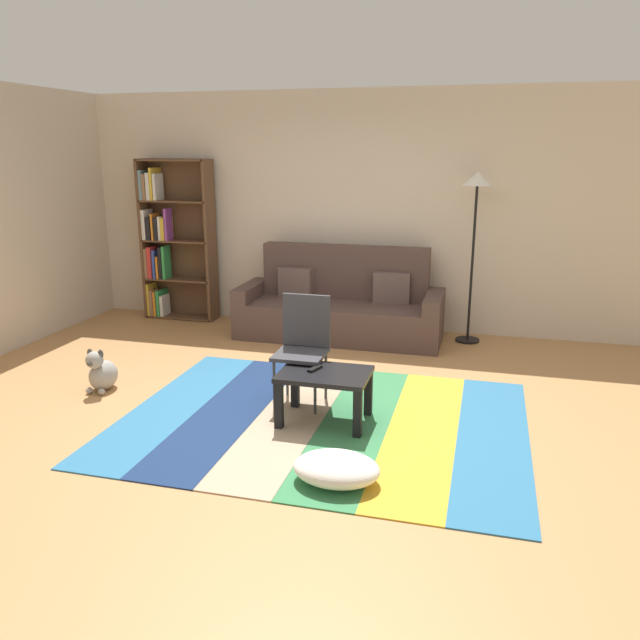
{
  "coord_description": "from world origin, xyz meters",
  "views": [
    {
      "loc": [
        1.41,
        -4.65,
        2.05
      ],
      "look_at": [
        0.08,
        0.33,
        0.65
      ],
      "focal_mm": 35.38,
      "sensor_mm": 36.0,
      "label": 1
    }
  ],
  "objects": [
    {
      "name": "left_wall",
      "position": [
        -3.4,
        0.75,
        1.35
      ],
      "size": [
        0.1,
        5.5,
        2.7
      ],
      "primitive_type": "cube",
      "color": "beige",
      "rests_on": "ground_plane"
    },
    {
      "name": "coffee_table",
      "position": [
        0.27,
        -0.27,
        0.33
      ],
      "size": [
        0.68,
        0.5,
        0.4
      ],
      "color": "black",
      "rests_on": "rug"
    },
    {
      "name": "dog",
      "position": [
        -1.78,
        -0.13,
        0.16
      ],
      "size": [
        0.22,
        0.35,
        0.4
      ],
      "color": "#9E998E",
      "rests_on": "ground_plane"
    },
    {
      "name": "bookshelf",
      "position": [
        -2.36,
        2.31,
        0.96
      ],
      "size": [
        0.9,
        0.28,
        1.94
      ],
      "color": "brown",
      "rests_on": "ground_plane"
    },
    {
      "name": "tv_remote",
      "position": [
        0.19,
        -0.25,
        0.42
      ],
      "size": [
        0.09,
        0.16,
        0.02
      ],
      "primitive_type": "cube",
      "rotation": [
        0.0,
        0.0,
        -0.33
      ],
      "color": "black",
      "rests_on": "coffee_table"
    },
    {
      "name": "back_wall",
      "position": [
        0.0,
        2.55,
        1.35
      ],
      "size": [
        6.8,
        0.1,
        2.7
      ],
      "primitive_type": "cube",
      "color": "beige",
      "rests_on": "ground_plane"
    },
    {
      "name": "ground_plane",
      "position": [
        0.0,
        0.0,
        0.0
      ],
      "size": [
        14.0,
        14.0,
        0.0
      ],
      "primitive_type": "plane",
      "color": "#B27F4C"
    },
    {
      "name": "folding_chair",
      "position": [
        0.0,
        0.09,
        0.53
      ],
      "size": [
        0.4,
        0.4,
        0.9
      ],
      "rotation": [
        0.0,
        0.0,
        -0.68
      ],
      "color": "#38383D",
      "rests_on": "ground_plane"
    },
    {
      "name": "pouf",
      "position": [
        0.58,
        -1.16,
        0.1
      ],
      "size": [
        0.55,
        0.42,
        0.19
      ],
      "primitive_type": "ellipsoid",
      "color": "white",
      "rests_on": "rug"
    },
    {
      "name": "couch",
      "position": [
        -0.14,
        2.02,
        0.34
      ],
      "size": [
        2.26,
        0.8,
        1.0
      ],
      "color": "#4C3833",
      "rests_on": "ground_plane"
    },
    {
      "name": "rug",
      "position": [
        0.26,
        -0.27,
        0.01
      ],
      "size": [
        3.08,
        2.42,
        0.01
      ],
      "color": "teal",
      "rests_on": "ground_plane"
    },
    {
      "name": "standing_lamp",
      "position": [
        1.26,
        2.2,
        1.52
      ],
      "size": [
        0.32,
        0.32,
        1.83
      ],
      "color": "black",
      "rests_on": "ground_plane"
    }
  ]
}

